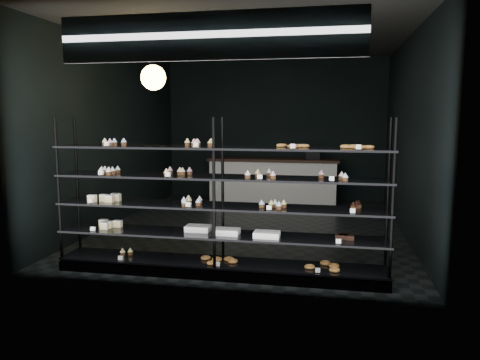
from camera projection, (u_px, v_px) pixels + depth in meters
The scene contains 5 objects.
room at pixel (253, 135), 7.88m from camera, with size 5.01×6.01×3.20m.
display_shelf at pixel (217, 224), 5.64m from camera, with size 4.00×0.50×1.91m.
signage at pixel (207, 36), 4.88m from camera, with size 3.30×0.05×0.50m.
pendant_lamp at pixel (153, 78), 6.49m from camera, with size 0.35×0.35×0.90m.
service_counter at pixel (274, 180), 10.45m from camera, with size 2.89×0.65×1.23m.
Camera 1 is at (1.30, -7.80, 1.93)m, focal length 35.00 mm.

